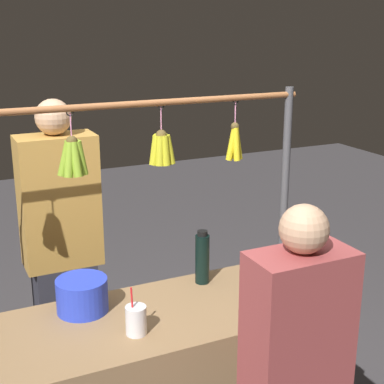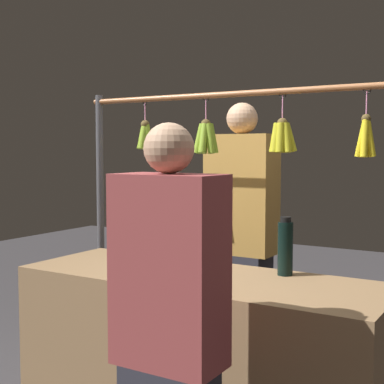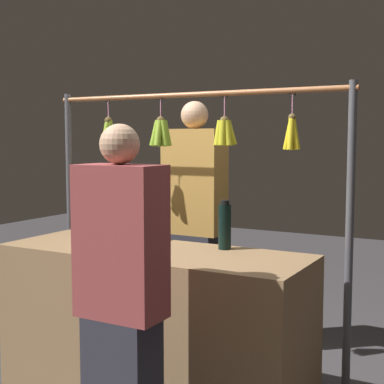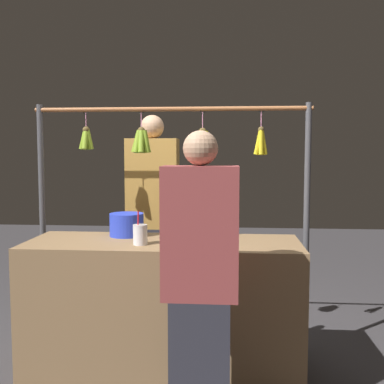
{
  "view_description": "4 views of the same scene",
  "coord_description": "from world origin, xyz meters",
  "px_view_note": "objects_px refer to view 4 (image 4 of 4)",
  "views": [
    {
      "loc": [
        0.82,
        2.13,
        2.14
      ],
      "look_at": [
        -0.19,
        0.0,
        1.43
      ],
      "focal_mm": 53.51,
      "sensor_mm": 36.0,
      "label": 1
    },
    {
      "loc": [
        -1.31,
        2.21,
        1.47
      ],
      "look_at": [
        0.04,
        0.0,
        1.27
      ],
      "focal_mm": 52.37,
      "sensor_mm": 36.0,
      "label": 2
    },
    {
      "loc": [
        -1.69,
        2.58,
        1.5
      ],
      "look_at": [
        -0.25,
        0.0,
        1.22
      ],
      "focal_mm": 52.96,
      "sensor_mm": 36.0,
      "label": 3
    },
    {
      "loc": [
        -0.42,
        2.9,
        1.46
      ],
      "look_at": [
        -0.19,
        0.0,
        1.2
      ],
      "focal_mm": 43.5,
      "sensor_mm": 36.0,
      "label": 4
    }
  ],
  "objects_px": {
    "water_bottle": "(217,217)",
    "blue_bucket": "(127,225)",
    "drink_cup": "(140,235)",
    "customer_person": "(200,292)",
    "vendor_person": "(153,223)"
  },
  "relations": [
    {
      "from": "vendor_person",
      "to": "customer_person",
      "type": "distance_m",
      "value": 1.61
    },
    {
      "from": "water_bottle",
      "to": "customer_person",
      "type": "bearing_deg",
      "value": 86.07
    },
    {
      "from": "blue_bucket",
      "to": "drink_cup",
      "type": "xyz_separation_m",
      "value": [
        -0.15,
        0.29,
        -0.01
      ]
    },
    {
      "from": "drink_cup",
      "to": "customer_person",
      "type": "distance_m",
      "value": 0.71
    },
    {
      "from": "vendor_person",
      "to": "customer_person",
      "type": "relative_size",
      "value": 1.13
    },
    {
      "from": "customer_person",
      "to": "vendor_person",
      "type": "bearing_deg",
      "value": -72.32
    },
    {
      "from": "water_bottle",
      "to": "blue_bucket",
      "type": "xyz_separation_m",
      "value": [
        0.62,
        0.03,
        -0.05
      ]
    },
    {
      "from": "water_bottle",
      "to": "drink_cup",
      "type": "xyz_separation_m",
      "value": [
        0.47,
        0.32,
        -0.07
      ]
    },
    {
      "from": "drink_cup",
      "to": "vendor_person",
      "type": "relative_size",
      "value": 0.12
    },
    {
      "from": "vendor_person",
      "to": "drink_cup",
      "type": "bearing_deg",
      "value": 94.83
    },
    {
      "from": "water_bottle",
      "to": "blue_bucket",
      "type": "relative_size",
      "value": 1.19
    },
    {
      "from": "water_bottle",
      "to": "customer_person",
      "type": "distance_m",
      "value": 0.92
    },
    {
      "from": "water_bottle",
      "to": "blue_bucket",
      "type": "distance_m",
      "value": 0.62
    },
    {
      "from": "water_bottle",
      "to": "drink_cup",
      "type": "relative_size",
      "value": 1.3
    },
    {
      "from": "blue_bucket",
      "to": "vendor_person",
      "type": "distance_m",
      "value": 0.69
    }
  ]
}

